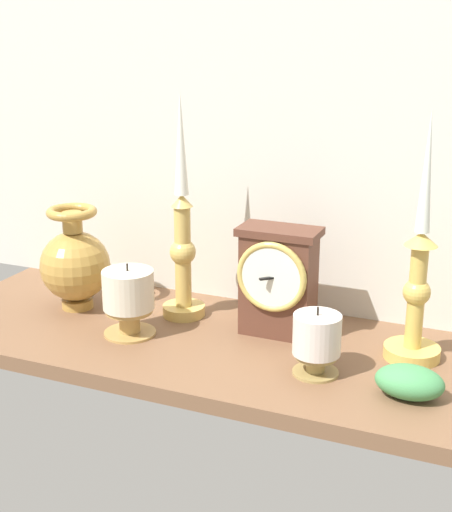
{
  "coord_description": "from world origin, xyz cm",
  "views": [
    {
      "loc": [
        42.25,
        -97.16,
        47.78
      ],
      "look_at": [
        0.96,
        0.0,
        14.0
      ],
      "focal_mm": 51.42,
      "sensor_mm": 36.0,
      "label": 1
    }
  ],
  "objects_px": {
    "brass_vase_bulbous": "(75,263)",
    "pillar_candle_near_clock": "(129,298)",
    "mantel_clock": "(278,280)",
    "candlestick_tall_center": "(183,241)",
    "pillar_candle_front": "(317,341)",
    "candlestick_tall_left": "(417,284)"
  },
  "relations": [
    {
      "from": "candlestick_tall_center",
      "to": "pillar_candle_near_clock",
      "type": "distance_m",
      "value": 0.13
    },
    {
      "from": "mantel_clock",
      "to": "candlestick_tall_left",
      "type": "xyz_separation_m",
      "value": [
        0.21,
        -0.01,
        0.03
      ]
    },
    {
      "from": "mantel_clock",
      "to": "pillar_candle_near_clock",
      "type": "height_order",
      "value": "mantel_clock"
    },
    {
      "from": "brass_vase_bulbous",
      "to": "pillar_candle_front",
      "type": "distance_m",
      "value": 0.47
    },
    {
      "from": "mantel_clock",
      "to": "candlestick_tall_center",
      "type": "distance_m",
      "value": 0.18
    },
    {
      "from": "brass_vase_bulbous",
      "to": "mantel_clock",
      "type": "bearing_deg",
      "value": 4.67
    },
    {
      "from": "candlestick_tall_left",
      "to": "candlestick_tall_center",
      "type": "xyz_separation_m",
      "value": [
        -0.39,
        0.02,
        0.02
      ]
    },
    {
      "from": "candlestick_tall_center",
      "to": "candlestick_tall_left",
      "type": "bearing_deg",
      "value": -2.51
    },
    {
      "from": "pillar_candle_front",
      "to": "pillar_candle_near_clock",
      "type": "bearing_deg",
      "value": 176.73
    },
    {
      "from": "mantel_clock",
      "to": "candlestick_tall_left",
      "type": "relative_size",
      "value": 0.47
    },
    {
      "from": "pillar_candle_front",
      "to": "mantel_clock",
      "type": "bearing_deg",
      "value": 131.16
    },
    {
      "from": "candlestick_tall_left",
      "to": "candlestick_tall_center",
      "type": "bearing_deg",
      "value": 177.49
    },
    {
      "from": "candlestick_tall_left",
      "to": "pillar_candle_front",
      "type": "xyz_separation_m",
      "value": [
        -0.12,
        -0.11,
        -0.07
      ]
    },
    {
      "from": "mantel_clock",
      "to": "candlestick_tall_left",
      "type": "distance_m",
      "value": 0.22
    },
    {
      "from": "brass_vase_bulbous",
      "to": "pillar_candle_near_clock",
      "type": "relative_size",
      "value": 1.51
    },
    {
      "from": "brass_vase_bulbous",
      "to": "pillar_candle_near_clock",
      "type": "xyz_separation_m",
      "value": [
        0.14,
        -0.06,
        -0.02
      ]
    },
    {
      "from": "candlestick_tall_center",
      "to": "pillar_candle_front",
      "type": "height_order",
      "value": "candlestick_tall_center"
    },
    {
      "from": "mantel_clock",
      "to": "candlestick_tall_left",
      "type": "height_order",
      "value": "candlestick_tall_left"
    },
    {
      "from": "candlestick_tall_center",
      "to": "pillar_candle_near_clock",
      "type": "height_order",
      "value": "candlestick_tall_center"
    },
    {
      "from": "pillar_candle_front",
      "to": "pillar_candle_near_clock",
      "type": "xyz_separation_m",
      "value": [
        -0.31,
        0.02,
        0.01
      ]
    },
    {
      "from": "brass_vase_bulbous",
      "to": "candlestick_tall_left",
      "type": "bearing_deg",
      "value": 2.38
    },
    {
      "from": "brass_vase_bulbous",
      "to": "pillar_candle_near_clock",
      "type": "bearing_deg",
      "value": -24.32
    }
  ]
}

